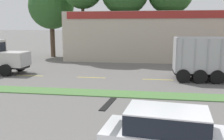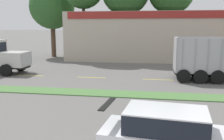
# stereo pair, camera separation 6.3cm
# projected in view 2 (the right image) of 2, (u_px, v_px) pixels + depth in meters

# --- Properties ---
(grass_verge) EXTENTS (120.00, 1.56, 0.06)m
(grass_verge) POSITION_uv_depth(u_px,v_px,m) (125.00, 94.00, 15.38)
(grass_verge) COLOR #517F42
(grass_verge) RESTS_ON ground_plane
(centre_line_3) EXTENTS (2.40, 0.14, 0.01)m
(centre_line_3) POSITION_uv_depth(u_px,v_px,m) (30.00, 75.00, 21.39)
(centre_line_3) COLOR yellow
(centre_line_3) RESTS_ON ground_plane
(centre_line_4) EXTENTS (2.40, 0.14, 0.01)m
(centre_line_4) POSITION_uv_depth(u_px,v_px,m) (92.00, 77.00, 20.54)
(centre_line_4) COLOR yellow
(centre_line_4) RESTS_ON ground_plane
(centre_line_5) EXTENTS (2.40, 0.14, 0.01)m
(centre_line_5) POSITION_uv_depth(u_px,v_px,m) (158.00, 80.00, 19.70)
(centre_line_5) COLOR yellow
(centre_line_5) RESTS_ON ground_plane
(rally_car) EXTENTS (4.54, 2.19, 1.74)m
(rally_car) POSITION_uv_depth(u_px,v_px,m) (172.00, 137.00, 7.48)
(rally_car) COLOR white
(rally_car) RESTS_ON ground_plane
(store_building_backdrop) EXTENTS (26.23, 12.10, 5.88)m
(store_building_backdrop) POSITION_uv_depth(u_px,v_px,m) (173.00, 36.00, 33.20)
(store_building_backdrop) COLOR #BCB29E
(store_building_backdrop) RESTS_ON ground_plane
(tree_behind_centre) EXTENTS (6.05, 6.05, 11.37)m
(tree_behind_centre) POSITION_uv_depth(u_px,v_px,m) (52.00, 2.00, 33.67)
(tree_behind_centre) COLOR brown
(tree_behind_centre) RESTS_ON ground_plane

